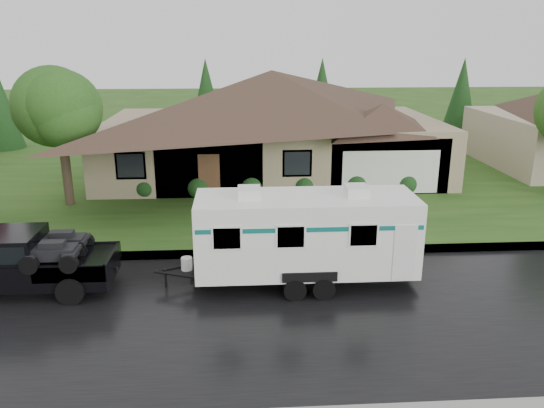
{
  "coord_description": "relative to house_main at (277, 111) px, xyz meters",
  "views": [
    {
      "loc": [
        0.19,
        -15.21,
        7.31
      ],
      "look_at": [
        1.27,
        2.0,
        1.95
      ],
      "focal_mm": 35.0,
      "sensor_mm": 36.0,
      "label": 1
    }
  ],
  "objects": [
    {
      "name": "tree_left_green",
      "position": [
        -9.85,
        -5.44,
        0.76
      ],
      "size": [
        3.66,
        3.66,
        6.06
      ],
      "color": "#382B1E",
      "rests_on": "lawn"
    },
    {
      "name": "ground",
      "position": [
        -2.29,
        -13.84,
        -3.59
      ],
      "size": [
        140.0,
        140.0,
        0.0
      ],
      "primitive_type": "plane",
      "color": "#264D18",
      "rests_on": "ground"
    },
    {
      "name": "travel_trailer",
      "position": [
        -0.13,
        -13.98,
        -1.92
      ],
      "size": [
        7.01,
        2.46,
        3.14
      ],
      "color": "white",
      "rests_on": "ground"
    },
    {
      "name": "lawn",
      "position": [
        -2.29,
        1.16,
        -3.52
      ],
      "size": [
        140.0,
        26.0,
        0.15
      ],
      "primitive_type": "cube",
      "color": "#264D18",
      "rests_on": "ground"
    },
    {
      "name": "curb",
      "position": [
        -2.29,
        -11.59,
        -3.52
      ],
      "size": [
        140.0,
        0.5,
        0.15
      ],
      "primitive_type": "cube",
      "color": "gray",
      "rests_on": "ground"
    },
    {
      "name": "pickup_truck",
      "position": [
        -8.94,
        -13.98,
        -2.58
      ],
      "size": [
        5.68,
        2.16,
        1.89
      ],
      "color": "black",
      "rests_on": "ground"
    },
    {
      "name": "house_main",
      "position": [
        0.0,
        0.0,
        0.0
      ],
      "size": [
        19.44,
        10.8,
        6.9
      ],
      "color": "gray",
      "rests_on": "lawn"
    },
    {
      "name": "road",
      "position": [
        -2.29,
        -15.84,
        -3.59
      ],
      "size": [
        140.0,
        8.0,
        0.01
      ],
      "primitive_type": "cube",
      "color": "black",
      "rests_on": "ground"
    },
    {
      "name": "shrub_row",
      "position": [
        -0.29,
        -4.54,
        -2.94
      ],
      "size": [
        13.6,
        1.0,
        1.0
      ],
      "color": "#143814",
      "rests_on": "lawn"
    }
  ]
}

